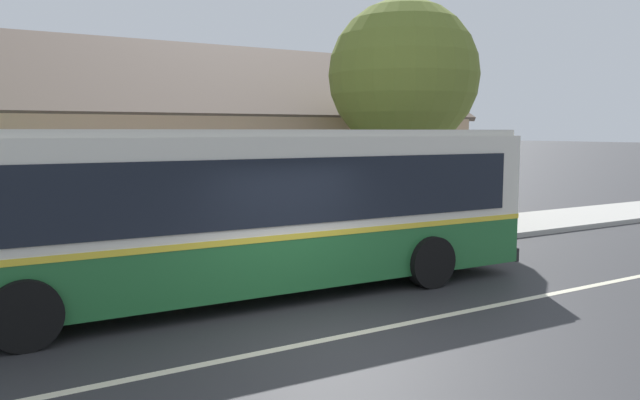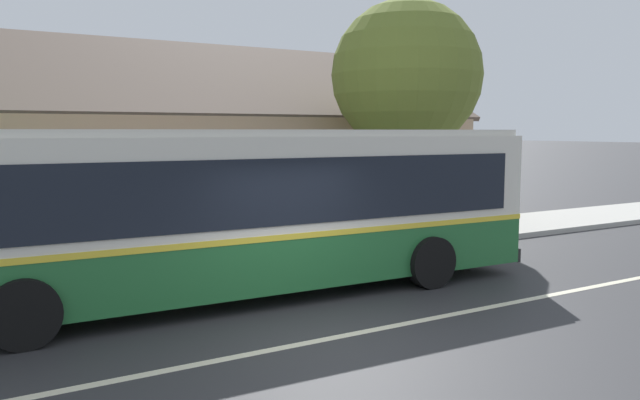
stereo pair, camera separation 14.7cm
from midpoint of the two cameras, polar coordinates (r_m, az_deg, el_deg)
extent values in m
plane|color=#2D2D30|center=(9.30, 1.09, -12.47)|extent=(300.00, 300.00, 0.00)
cube|color=#ADAAA3|center=(14.54, -11.65, -5.39)|extent=(60.00, 3.00, 0.15)
cube|color=beige|center=(9.30, 1.09, -12.45)|extent=(60.00, 0.16, 0.01)
cube|color=tan|center=(22.53, -17.75, 2.75)|extent=(21.85, 10.73, 3.42)
cube|color=brown|center=(19.97, -16.22, 11.10)|extent=(22.45, 5.44, 2.80)
cube|color=brown|center=(25.17, -19.42, 9.95)|extent=(22.45, 5.44, 2.80)
cube|color=black|center=(17.32, -13.61, 2.45)|extent=(1.10, 0.06, 1.30)
cube|color=black|center=(20.93, 6.80, 3.22)|extent=(1.10, 0.06, 1.30)
cube|color=#4C3323|center=(18.64, -3.90, 0.32)|extent=(1.00, 0.06, 2.10)
cube|color=#236633|center=(11.37, -9.26, -5.25)|extent=(12.15, 2.85, 0.91)
cube|color=yellow|center=(11.28, -9.31, -2.72)|extent=(12.17, 2.87, 0.10)
cube|color=silver|center=(11.17, -9.39, 1.62)|extent=(12.15, 2.85, 1.61)
cube|color=silver|center=(11.14, -9.47, 6.07)|extent=(11.90, 2.72, 0.12)
cube|color=black|center=(12.38, -11.39, 1.56)|extent=(11.11, 0.36, 1.11)
cube|color=black|center=(10.01, -6.89, 0.54)|extent=(11.11, 0.36, 1.11)
cube|color=black|center=(14.42, 13.88, 2.17)|extent=(0.10, 2.20, 1.11)
cube|color=black|center=(14.39, 13.96, 5.21)|extent=(0.09, 1.75, 0.24)
cube|color=black|center=(14.63, 13.77, -4.08)|extent=(0.15, 2.50, 0.28)
cube|color=#B21919|center=(12.17, -18.06, -4.71)|extent=(3.38, 0.13, 0.64)
cube|color=black|center=(14.59, 6.53, 0.06)|extent=(0.90, 0.06, 2.28)
cylinder|color=black|center=(14.16, 3.35, -3.84)|extent=(1.01, 0.31, 1.00)
cylinder|color=black|center=(12.18, 9.76, -5.60)|extent=(1.01, 0.31, 1.00)
cylinder|color=black|center=(11.99, -26.57, -6.37)|extent=(1.01, 0.31, 1.00)
cylinder|color=black|center=(9.56, -25.78, -9.46)|extent=(1.01, 0.31, 1.00)
cylinder|color=#4C3828|center=(18.50, 7.27, 1.93)|extent=(0.36, 0.36, 3.19)
sphere|color=olive|center=(18.51, 7.40, 11.24)|extent=(4.34, 4.34, 4.34)
camera|label=1|loc=(0.07, -90.36, -0.04)|focal=35.00mm
camera|label=2|loc=(0.07, 89.64, 0.04)|focal=35.00mm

